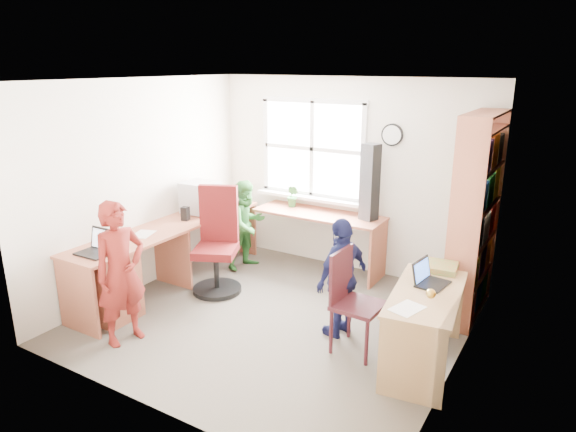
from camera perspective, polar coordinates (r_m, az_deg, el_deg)
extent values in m
cube|color=#4B443B|center=(5.44, -1.38, -11.42)|extent=(3.60, 3.40, 0.02)
cube|color=white|center=(4.80, -1.59, 14.98)|extent=(3.60, 3.40, 0.02)
cube|color=white|center=(6.45, 6.71, 4.47)|extent=(3.60, 0.02, 2.40)
cube|color=white|center=(3.73, -15.74, -5.20)|extent=(3.60, 0.02, 2.40)
cube|color=white|center=(6.12, -15.96, 3.27)|extent=(0.02, 3.40, 2.40)
cube|color=white|center=(4.34, 19.18, -2.45)|extent=(0.02, 3.40, 2.40)
cube|color=white|center=(6.59, 2.72, 7.48)|extent=(1.40, 0.01, 1.20)
cube|color=white|center=(6.59, 2.70, 7.47)|extent=(1.48, 0.04, 1.28)
cube|color=olive|center=(3.47, 14.64, -10.49)|extent=(0.02, 0.82, 2.00)
sphere|color=gold|center=(3.76, 15.59, -8.32)|extent=(0.07, 0.07, 0.07)
cylinder|color=black|center=(6.13, 11.50, 8.83)|extent=(0.26, 0.03, 0.26)
cylinder|color=white|center=(6.11, 11.44, 8.81)|extent=(0.22, 0.01, 0.22)
cube|color=#AE6045|center=(6.10, -12.93, -1.10)|extent=(0.60, 2.70, 0.03)
cube|color=#AE6045|center=(6.42, 3.47, 0.20)|extent=(1.65, 0.56, 0.03)
cube|color=#AE6045|center=(6.22, -12.70, -4.39)|extent=(0.56, 0.03, 0.72)
cube|color=#AE6045|center=(5.43, -22.37, -8.49)|extent=(0.56, 0.03, 0.72)
cube|color=#AE6045|center=(7.17, -5.47, -1.21)|extent=(0.56, 0.03, 0.72)
cube|color=#AE6045|center=(6.23, 9.95, -4.18)|extent=(0.03, 0.52, 0.72)
cube|color=#AE6045|center=(5.63, -19.38, -7.25)|extent=(0.54, 0.45, 0.72)
cube|color=#A27C51|center=(4.55, 15.18, -8.31)|extent=(0.69, 1.25, 0.03)
cube|color=#A27C51|center=(4.21, 13.50, -15.71)|extent=(0.51, 0.09, 0.66)
cube|color=#A27C51|center=(5.22, 15.93, -9.22)|extent=(0.51, 0.09, 0.66)
cube|color=#AE6045|center=(5.05, 18.92, -1.57)|extent=(0.30, 0.02, 2.10)
cube|color=#AE6045|center=(5.99, 21.03, 1.03)|extent=(0.30, 0.02, 2.10)
cube|color=#AE6045|center=(5.33, 21.19, 10.60)|extent=(0.30, 1.00, 0.02)
cube|color=#AE6045|center=(5.86, 19.10, -9.45)|extent=(0.30, 1.00, 0.02)
cube|color=#AE6045|center=(5.72, 19.44, -6.21)|extent=(0.30, 1.00, 0.02)
cube|color=#AE6045|center=(5.59, 19.82, -2.61)|extent=(0.30, 1.00, 0.02)
cube|color=#AE6045|center=(5.48, 20.20, 1.14)|extent=(0.30, 1.00, 0.02)
cube|color=#AE6045|center=(5.40, 20.60, 5.03)|extent=(0.30, 1.00, 0.02)
cube|color=#AE6045|center=(5.34, 21.02, 9.02)|extent=(0.30, 1.00, 0.02)
cube|color=#AB1F18|center=(5.54, 18.56, -9.33)|extent=(0.25, 0.28, 0.27)
cube|color=#184893|center=(5.82, 19.29, -8.01)|extent=(0.25, 0.30, 0.29)
cube|color=#1D7A32|center=(6.09, 19.91, -6.88)|extent=(0.25, 0.26, 0.30)
cube|color=gold|center=(5.39, 18.93, -5.71)|extent=(0.25, 0.28, 0.30)
cube|color=#6F317A|center=(5.68, 19.65, -4.53)|extent=(0.25, 0.30, 0.32)
cube|color=orange|center=(5.96, 20.24, -3.77)|extent=(0.25, 0.26, 0.29)
cube|color=#242424|center=(5.26, 19.32, -1.78)|extent=(0.25, 0.28, 0.32)
cube|color=beige|center=(5.56, 20.01, -1.05)|extent=(0.25, 0.30, 0.29)
cube|color=#AB1F18|center=(5.84, 20.62, -0.19)|extent=(0.25, 0.26, 0.30)
cube|color=#184893|center=(5.16, 19.71, 2.04)|extent=(0.25, 0.28, 0.29)
cube|color=#1D7A32|center=(5.46, 20.41, 2.84)|extent=(0.25, 0.30, 0.30)
cube|color=gold|center=(5.75, 21.01, 3.52)|extent=(0.25, 0.26, 0.32)
cube|color=#6F317A|center=(5.08, 20.13, 6.28)|extent=(0.25, 0.28, 0.30)
cube|color=orange|center=(5.39, 20.83, 6.85)|extent=(0.25, 0.30, 0.32)
cube|color=#242424|center=(5.69, 21.39, 7.07)|extent=(0.25, 0.26, 0.29)
cylinder|color=black|center=(6.07, -7.87, -8.04)|extent=(0.75, 0.75, 0.05)
cylinder|color=black|center=(5.98, -7.96, -6.03)|extent=(0.08, 0.08, 0.42)
cube|color=#540F10|center=(5.89, -8.05, -3.86)|extent=(0.61, 0.61, 0.09)
cube|color=#540F10|center=(5.97, -7.69, 0.31)|extent=(0.44, 0.26, 0.66)
cylinder|color=#3C1419|center=(4.77, 4.81, -12.63)|extent=(0.04, 0.04, 0.44)
cylinder|color=#3C1419|center=(4.63, 8.72, -13.73)|extent=(0.04, 0.04, 0.44)
cylinder|color=#3C1419|center=(5.05, 6.81, -10.96)|extent=(0.04, 0.04, 0.44)
cylinder|color=#3C1419|center=(4.92, 10.54, -11.93)|extent=(0.04, 0.04, 0.44)
cube|color=#3C1419|center=(4.73, 7.83, -9.85)|extent=(0.43, 0.43, 0.04)
cube|color=#3C1419|center=(4.70, 5.91, -6.54)|extent=(0.05, 0.39, 0.49)
cube|color=#ACADB1|center=(6.49, -9.62, 0.41)|extent=(0.31, 0.25, 0.02)
cube|color=#ACADB1|center=(6.44, -9.71, 2.08)|extent=(0.42, 0.38, 0.38)
cube|color=#3F72F2|center=(6.31, -8.25, 1.87)|extent=(0.02, 0.32, 0.28)
cube|color=black|center=(5.38, -20.71, -3.91)|extent=(0.34, 0.25, 0.02)
cube|color=black|center=(5.42, -19.81, -2.42)|extent=(0.34, 0.07, 0.22)
cube|color=white|center=(5.42, -19.89, -2.45)|extent=(0.30, 0.05, 0.18)
cube|color=black|center=(4.69, 15.79, -7.29)|extent=(0.26, 0.33, 0.02)
cube|color=black|center=(4.69, 14.60, -5.85)|extent=(0.10, 0.31, 0.20)
cube|color=#3F72F2|center=(4.69, 14.69, -5.87)|extent=(0.07, 0.27, 0.16)
cube|color=black|center=(6.21, -11.34, 0.26)|extent=(0.10, 0.10, 0.16)
cube|color=black|center=(6.55, -8.81, 1.25)|extent=(0.10, 0.10, 0.16)
cube|color=black|center=(6.10, 9.09, 3.71)|extent=(0.22, 0.21, 0.91)
cube|color=red|center=(5.03, 16.59, -5.46)|extent=(0.33, 0.33, 0.06)
cube|color=silver|center=(5.83, -15.80, -1.95)|extent=(0.28, 0.33, 0.00)
cube|color=silver|center=(4.22, 13.10, -9.97)|extent=(0.26, 0.32, 0.00)
imported|color=#2E7334|center=(6.64, 0.53, 2.23)|extent=(0.19, 0.17, 0.29)
imported|color=maroon|center=(5.01, -18.09, -6.05)|extent=(0.42, 0.56, 1.38)
imported|color=#337F32|center=(6.55, -4.55, -0.96)|extent=(0.55, 0.64, 1.15)
imported|color=#14173F|center=(4.94, 6.02, -6.81)|extent=(0.44, 0.74, 1.18)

